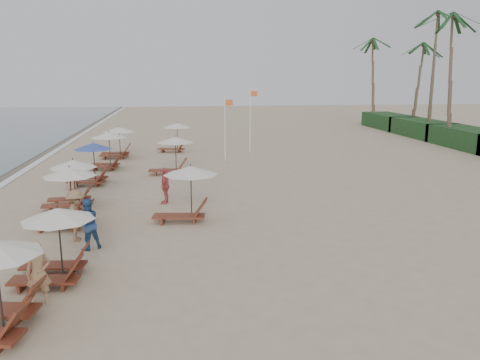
{
  "coord_description": "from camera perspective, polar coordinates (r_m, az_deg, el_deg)",
  "views": [
    {
      "loc": [
        -1.73,
        -13.9,
        5.79
      ],
      "look_at": [
        1.0,
        6.38,
        1.3
      ],
      "focal_mm": 35.61,
      "sensor_mm": 36.0,
      "label": 1
    }
  ],
  "objects": [
    {
      "name": "ground",
      "position": [
        15.16,
        -0.54,
        -10.08
      ],
      "size": [
        160.0,
        160.0,
        0.0
      ],
      "primitive_type": "plane",
      "color": "tan",
      "rests_on": "ground"
    },
    {
      "name": "lounger_station_1",
      "position": [
        14.69,
        -21.59,
        -7.37
      ],
      "size": [
        2.45,
        2.06,
        2.16
      ],
      "color": "maroon",
      "rests_on": "ground"
    },
    {
      "name": "lounger_station_2",
      "position": [
        19.76,
        -20.23,
        -2.15
      ],
      "size": [
        2.48,
        2.29,
        2.35
      ],
      "color": "maroon",
      "rests_on": "ground"
    },
    {
      "name": "lounger_station_3",
      "position": [
        22.57,
        -19.79,
        -0.51
      ],
      "size": [
        2.47,
        2.08,
        2.16
      ],
      "color": "maroon",
      "rests_on": "ground"
    },
    {
      "name": "lounger_station_4",
      "position": [
        27.06,
        -17.57,
        1.69
      ],
      "size": [
        2.52,
        2.14,
        2.27
      ],
      "color": "maroon",
      "rests_on": "ground"
    },
    {
      "name": "lounger_station_5",
      "position": [
        31.19,
        -15.69,
        3.59
      ],
      "size": [
        2.46,
        2.25,
        2.35
      ],
      "color": "maroon",
      "rests_on": "ground"
    },
    {
      "name": "lounger_station_6",
      "position": [
        35.43,
        -14.6,
        4.34
      ],
      "size": [
        2.63,
        2.27,
        2.21
      ],
      "color": "maroon",
      "rests_on": "ground"
    },
    {
      "name": "inland_station_0",
      "position": [
        19.29,
        -6.59,
        -1.12
      ],
      "size": [
        2.8,
        2.24,
        2.22
      ],
      "color": "maroon",
      "rests_on": "ground"
    },
    {
      "name": "inland_station_1",
      "position": [
        28.73,
        -8.24,
        3.21
      ],
      "size": [
        2.84,
        2.24,
        2.22
      ],
      "color": "maroon",
      "rests_on": "ground"
    },
    {
      "name": "inland_station_2",
      "position": [
        37.26,
        -7.88,
        5.39
      ],
      "size": [
        2.78,
        2.24,
        2.22
      ],
      "color": "maroon",
      "rests_on": "ground"
    },
    {
      "name": "beachgoer_near",
      "position": [
        13.46,
        -22.98,
        -10.21
      ],
      "size": [
        0.69,
        0.53,
        1.69
      ],
      "primitive_type": "imported",
      "rotation": [
        0.0,
        0.0,
        0.23
      ],
      "color": "tan",
      "rests_on": "ground"
    },
    {
      "name": "beachgoer_mid_a",
      "position": [
        16.94,
        -17.83,
        -5.06
      ],
      "size": [
        1.08,
        1.01,
        1.78
      ],
      "primitive_type": "imported",
      "rotation": [
        0.0,
        0.0,
        3.66
      ],
      "color": "#2E538A",
      "rests_on": "ground"
    },
    {
      "name": "beachgoer_mid_b",
      "position": [
        17.97,
        -19.01,
        -4.02
      ],
      "size": [
        0.8,
        1.26,
        1.86
      ],
      "primitive_type": "imported",
      "rotation": [
        0.0,
        0.0,
        1.66
      ],
      "color": "olive",
      "rests_on": "ground"
    },
    {
      "name": "beachgoer_far_a",
      "position": [
        22.16,
        -8.95,
        -0.67
      ],
      "size": [
        0.62,
        1.06,
        1.7
      ],
      "primitive_type": "imported",
      "rotation": [
        0.0,
        0.0,
        4.5
      ],
      "color": "#C44E52",
      "rests_on": "ground"
    },
    {
      "name": "beachgoer_far_b",
      "position": [
        25.83,
        -19.51,
        0.4
      ],
      "size": [
        0.69,
        0.85,
        1.5
      ],
      "primitive_type": "imported",
      "rotation": [
        0.0,
        0.0,
        1.24
      ],
      "color": "#A9745B",
      "rests_on": "ground"
    },
    {
      "name": "flag_pole_near",
      "position": [
        33.12,
        -1.75,
        6.57
      ],
      "size": [
        0.59,
        0.08,
        4.4
      ],
      "color": "silver",
      "rests_on": "ground"
    },
    {
      "name": "flag_pole_far",
      "position": [
        36.69,
        1.28,
        7.51
      ],
      "size": [
        0.6,
        0.08,
        4.87
      ],
      "color": "silver",
      "rests_on": "ground"
    }
  ]
}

